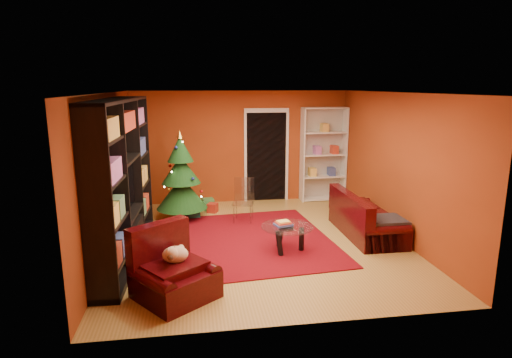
{
  "coord_description": "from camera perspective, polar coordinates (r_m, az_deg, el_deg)",
  "views": [
    {
      "loc": [
        -1.14,
        -7.11,
        2.73
      ],
      "look_at": [
        0.0,
        0.4,
        1.05
      ],
      "focal_mm": 30.0,
      "sensor_mm": 36.0,
      "label": 1
    }
  ],
  "objects": [
    {
      "name": "gift_box_red",
      "position": [
        9.41,
        -5.81,
        -3.84
      ],
      "size": [
        0.26,
        0.26,
        0.2
      ],
      "primitive_type": "cube",
      "rotation": [
        0.0,
        0.0,
        -0.42
      ],
      "color": "maroon",
      "rests_on": "floor"
    },
    {
      "name": "sofa",
      "position": [
        8.17,
        14.57,
        -4.52
      ],
      "size": [
        0.84,
        1.86,
        0.8
      ],
      "primitive_type": null,
      "rotation": [
        0.0,
        0.0,
        1.57
      ],
      "color": "black",
      "rests_on": "rug"
    },
    {
      "name": "white_bookshelf",
      "position": [
        10.29,
        8.98,
        3.24
      ],
      "size": [
        1.06,
        0.4,
        2.28
      ],
      "primitive_type": null,
      "rotation": [
        0.0,
        0.0,
        0.02
      ],
      "color": "white",
      "rests_on": "floor"
    },
    {
      "name": "wall_back",
      "position": [
        10.06,
        -2.03,
        4.28
      ],
      "size": [
        5.0,
        0.05,
        2.6
      ],
      "primitive_type": "cube",
      "color": "#923A16",
      "rests_on": "ground"
    },
    {
      "name": "wall_left",
      "position": [
        7.39,
        -19.26,
        0.6
      ],
      "size": [
        0.05,
        5.5,
        2.6
      ],
      "primitive_type": "cube",
      "color": "#923A16",
      "rests_on": "ground"
    },
    {
      "name": "media_unit",
      "position": [
        7.04,
        -17.71,
        -0.17
      ],
      "size": [
        0.65,
        3.31,
        2.52
      ],
      "primitive_type": null,
      "rotation": [
        0.0,
        0.0,
        -0.04
      ],
      "color": "black",
      "rests_on": "floor"
    },
    {
      "name": "rug",
      "position": [
        7.75,
        -0.59,
        -8.1
      ],
      "size": [
        3.01,
        3.43,
        0.02
      ],
      "primitive_type": "cube",
      "rotation": [
        0.0,
        0.0,
        0.09
      ],
      "color": "maroon",
      "rests_on": "floor"
    },
    {
      "name": "floor",
      "position": [
        7.71,
        0.45,
        -8.46
      ],
      "size": [
        5.0,
        5.5,
        0.05
      ],
      "primitive_type": "cube",
      "color": "olive",
      "rests_on": "ground"
    },
    {
      "name": "dog",
      "position": [
        5.75,
        -10.71,
        -9.86
      ],
      "size": [
        0.5,
        0.48,
        0.25
      ],
      "primitive_type": null,
      "rotation": [
        0.0,
        0.0,
        0.65
      ],
      "color": "beige",
      "rests_on": "armchair"
    },
    {
      "name": "coffee_table",
      "position": [
        7.2,
        4.17,
        -7.89
      ],
      "size": [
        1.06,
        1.06,
        0.54
      ],
      "primitive_type": null,
      "rotation": [
        0.0,
        0.0,
        0.26
      ],
      "color": "gray",
      "rests_on": "rug"
    },
    {
      "name": "ceiling",
      "position": [
        7.2,
        0.49,
        11.63
      ],
      "size": [
        5.0,
        5.5,
        0.05
      ],
      "primitive_type": "cube",
      "color": "silver",
      "rests_on": "wall_back"
    },
    {
      "name": "gift_box_teal",
      "position": [
        9.1,
        -8.47,
        -4.22
      ],
      "size": [
        0.32,
        0.32,
        0.28
      ],
      "primitive_type": "cube",
      "rotation": [
        0.0,
        0.0,
        0.19
      ],
      "color": "#126C62",
      "rests_on": "floor"
    },
    {
      "name": "doorway",
      "position": [
        10.13,
        1.39,
        2.92
      ],
      "size": [
        1.06,
        0.6,
        2.16
      ],
      "primitive_type": null,
      "color": "black",
      "rests_on": "floor"
    },
    {
      "name": "wall_right",
      "position": [
        8.13,
        18.34,
        1.69
      ],
      "size": [
        0.05,
        5.5,
        2.6
      ],
      "primitive_type": "cube",
      "color": "#923A16",
      "rests_on": "ground"
    },
    {
      "name": "christmas_tree",
      "position": [
        8.87,
        -9.95,
        0.36
      ],
      "size": [
        1.2,
        1.2,
        1.85
      ],
      "primitive_type": null,
      "rotation": [
        0.0,
        0.0,
        0.17
      ],
      "color": "#103A15",
      "rests_on": "floor"
    },
    {
      "name": "acrylic_chair",
      "position": [
        8.63,
        -1.71,
        -3.19
      ],
      "size": [
        0.51,
        0.54,
        0.8
      ],
      "primitive_type": null,
      "rotation": [
        0.0,
        0.0,
        -0.25
      ],
      "color": "#66605B",
      "rests_on": "rug"
    },
    {
      "name": "armchair",
      "position": [
        5.75,
        -10.75,
        -11.84
      ],
      "size": [
        1.37,
        1.37,
        0.76
      ],
      "primitive_type": null,
      "rotation": [
        0.0,
        0.0,
        0.65
      ],
      "color": "black",
      "rests_on": "rug"
    },
    {
      "name": "gift_box_green",
      "position": [
        9.63,
        -6.41,
        -3.33
      ],
      "size": [
        0.28,
        0.28,
        0.25
      ],
      "primitive_type": "cube",
      "rotation": [
        0.0,
        0.0,
        0.18
      ],
      "color": "#2E7A3C",
      "rests_on": "floor"
    }
  ]
}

